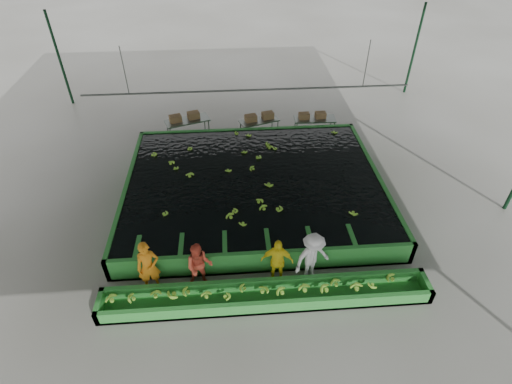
{
  "coord_description": "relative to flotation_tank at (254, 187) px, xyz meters",
  "views": [
    {
      "loc": [
        -0.88,
        -11.02,
        10.2
      ],
      "look_at": [
        0.0,
        0.5,
        1.0
      ],
      "focal_mm": 28.0,
      "sensor_mm": 36.0,
      "label": 1
    }
  ],
  "objects": [
    {
      "name": "worker_c",
      "position": [
        0.4,
        -4.3,
        0.41
      ],
      "size": [
        1.06,
        0.56,
        1.73
      ],
      "primitive_type": "imported",
      "rotation": [
        0.0,
        0.0,
        -0.14
      ],
      "color": "yellow",
      "rests_on": "ground"
    },
    {
      "name": "rail_hanger_left",
      "position": [
        -5.0,
        3.5,
        3.55
      ],
      "size": [
        0.04,
        0.04,
        2.0
      ],
      "primitive_type": "cylinder",
      "color": "#59605B",
      "rests_on": "shed_roof"
    },
    {
      "name": "sorting_trough",
      "position": [
        0.0,
        -5.1,
        -0.2
      ],
      "size": [
        10.0,
        1.0,
        0.5
      ],
      "primitive_type": null,
      "color": "#287D2D",
      "rests_on": "ground"
    },
    {
      "name": "rail_hanger_right",
      "position": [
        5.0,
        3.5,
        3.55
      ],
      "size": [
        0.04,
        0.04,
        2.0
      ],
      "primitive_type": "cylinder",
      "color": "#59605B",
      "rests_on": "shed_roof"
    },
    {
      "name": "floating_bananas",
      "position": [
        0.0,
        0.8,
        0.4
      ],
      "size": [
        8.36,
        5.7,
        0.11
      ],
      "primitive_type": null,
      "color": "#8AD135",
      "rests_on": "tank_water"
    },
    {
      "name": "box_stack_right",
      "position": [
        3.18,
        4.68,
        0.46
      ],
      "size": [
        1.33,
        0.41,
        0.28
      ],
      "primitive_type": null,
      "rotation": [
        0.0,
        0.0,
        0.04
      ],
      "color": "brown",
      "rests_on": "packing_table_right"
    },
    {
      "name": "shed_roof",
      "position": [
        0.0,
        -1.5,
        4.55
      ],
      "size": [
        20.0,
        22.0,
        0.04
      ],
      "primitive_type": "cube",
      "color": "gray",
      "rests_on": "shed_posts"
    },
    {
      "name": "trough_bananas",
      "position": [
        0.0,
        -5.1,
        -0.05
      ],
      "size": [
        9.27,
        0.62,
        0.12
      ],
      "primitive_type": null,
      "color": "#8AD135",
      "rests_on": "sorting_trough"
    },
    {
      "name": "packing_table_left",
      "position": [
        -2.88,
        4.88,
        0.03
      ],
      "size": [
        2.26,
        1.47,
        0.95
      ],
      "primitive_type": null,
      "rotation": [
        0.0,
        0.0,
        0.33
      ],
      "color": "#59605B",
      "rests_on": "ground"
    },
    {
      "name": "flotation_tank",
      "position": [
        0.0,
        0.0,
        0.0
      ],
      "size": [
        10.0,
        8.0,
        0.9
      ],
      "primitive_type": null,
      "color": "#287D2D",
      "rests_on": "ground"
    },
    {
      "name": "worker_d",
      "position": [
        1.5,
        -4.3,
        0.48
      ],
      "size": [
        1.38,
        1.1,
        1.86
      ],
      "primitive_type": "imported",
      "rotation": [
        0.0,
        0.0,
        0.39
      ],
      "color": "silver",
      "rests_on": "ground"
    },
    {
      "name": "packing_table_right",
      "position": [
        3.31,
        4.64,
        0.01
      ],
      "size": [
        2.03,
        0.88,
        0.91
      ],
      "primitive_type": null,
      "rotation": [
        0.0,
        0.0,
        -0.04
      ],
      "color": "#59605B",
      "rests_on": "ground"
    },
    {
      "name": "box_stack_mid",
      "position": [
        0.61,
        4.82,
        0.41
      ],
      "size": [
        1.47,
        0.73,
        0.31
      ],
      "primitive_type": null,
      "rotation": [
        0.0,
        0.0,
        0.25
      ],
      "color": "brown",
      "rests_on": "packing_table_mid"
    },
    {
      "name": "cableway_rail",
      "position": [
        0.0,
        3.5,
        2.55
      ],
      "size": [
        0.08,
        0.08,
        14.0
      ],
      "primitive_type": "cylinder",
      "color": "#59605B",
      "rests_on": "shed_roof"
    },
    {
      "name": "worker_b",
      "position": [
        -1.99,
        -4.3,
        0.4
      ],
      "size": [
        0.83,
        0.65,
        1.71
      ],
      "primitive_type": "imported",
      "rotation": [
        0.0,
        0.0,
        0.0
      ],
      "color": "#D74A32",
      "rests_on": "ground"
    },
    {
      "name": "ground",
      "position": [
        0.0,
        -1.5,
        -0.45
      ],
      "size": [
        80.0,
        80.0,
        0.0
      ],
      "primitive_type": "plane",
      "color": "slate",
      "rests_on": "ground"
    },
    {
      "name": "tank_water",
      "position": [
        0.0,
        -0.0,
        0.4
      ],
      "size": [
        9.7,
        7.7,
        0.0
      ],
      "primitive_type": "cube",
      "color": "black",
      "rests_on": "flotation_tank"
    },
    {
      "name": "box_stack_left",
      "position": [
        -2.99,
        4.9,
        0.51
      ],
      "size": [
        1.5,
        0.84,
        0.31
      ],
      "primitive_type": null,
      "rotation": [
        0.0,
        0.0,
        0.33
      ],
      "color": "brown",
      "rests_on": "packing_table_left"
    },
    {
      "name": "worker_a",
      "position": [
        -3.51,
        -4.3,
        0.49
      ],
      "size": [
        0.77,
        0.6,
        1.88
      ],
      "primitive_type": "imported",
      "rotation": [
        0.0,
        0.0,
        0.24
      ],
      "color": "orange",
      "rests_on": "ground"
    },
    {
      "name": "packing_table_mid",
      "position": [
        0.6,
        4.76,
        -0.02
      ],
      "size": [
        2.04,
        1.33,
        0.86
      ],
      "primitive_type": null,
      "rotation": [
        0.0,
        0.0,
        0.33
      ],
      "color": "#59605B",
      "rests_on": "ground"
    },
    {
      "name": "shed_posts",
      "position": [
        0.0,
        -1.5,
        2.05
      ],
      "size": [
        20.0,
        22.0,
        5.0
      ],
      "primitive_type": null,
      "color": "black",
      "rests_on": "ground"
    }
  ]
}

